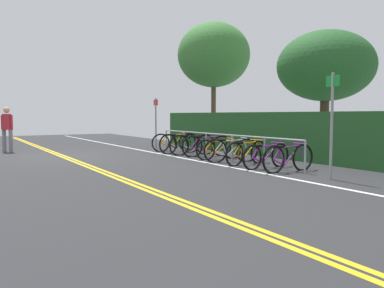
% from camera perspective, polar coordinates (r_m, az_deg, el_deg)
% --- Properties ---
extents(ground_plane, '(29.75, 13.66, 0.05)m').
position_cam_1_polar(ground_plane, '(14.41, -18.24, -1.71)').
color(ground_plane, '#2B2B2D').
extents(centre_line_yellow_inner, '(26.78, 0.10, 0.00)m').
position_cam_1_polar(centre_line_yellow_inner, '(14.39, -18.56, -1.62)').
color(centre_line_yellow_inner, gold).
rests_on(centre_line_yellow_inner, ground_plane).
extents(centre_line_yellow_outer, '(26.78, 0.10, 0.00)m').
position_cam_1_polar(centre_line_yellow_outer, '(14.42, -17.94, -1.59)').
color(centre_line_yellow_outer, gold).
rests_on(centre_line_yellow_outer, ground_plane).
extents(bike_lane_stripe_white, '(26.78, 0.12, 0.00)m').
position_cam_1_polar(bike_lane_stripe_white, '(15.42, -6.46, -1.05)').
color(bike_lane_stripe_white, white).
rests_on(bike_lane_stripe_white, ground_plane).
extents(bike_rack, '(7.35, 0.05, 0.81)m').
position_cam_1_polar(bike_rack, '(12.65, 3.83, 0.59)').
color(bike_rack, '#9EA0A5').
rests_on(bike_rack, ground_plane).
extents(bicycle_0, '(0.49, 1.79, 0.74)m').
position_cam_1_polar(bicycle_0, '(15.39, -2.60, 0.25)').
color(bicycle_0, black).
rests_on(bicycle_0, ground_plane).
extents(bicycle_1, '(0.46, 1.75, 0.78)m').
position_cam_1_polar(bicycle_1, '(14.55, -1.79, 0.09)').
color(bicycle_1, black).
rests_on(bicycle_1, ground_plane).
extents(bicycle_2, '(0.46, 1.76, 0.77)m').
position_cam_1_polar(bicycle_2, '(13.96, 0.06, -0.09)').
color(bicycle_2, black).
rests_on(bicycle_2, ground_plane).
extents(bicycle_3, '(0.51, 1.81, 0.76)m').
position_cam_1_polar(bicycle_3, '(13.43, 2.18, -0.28)').
color(bicycle_3, black).
rests_on(bicycle_3, ground_plane).
extents(bicycle_4, '(0.46, 1.65, 0.70)m').
position_cam_1_polar(bicycle_4, '(12.61, 3.94, -0.73)').
color(bicycle_4, black).
rests_on(bicycle_4, ground_plane).
extents(bicycle_5, '(0.58, 1.70, 0.76)m').
position_cam_1_polar(bicycle_5, '(11.89, 5.65, -0.90)').
color(bicycle_5, black).
rests_on(bicycle_5, ground_plane).
extents(bicycle_6, '(0.50, 1.73, 0.73)m').
position_cam_1_polar(bicycle_6, '(11.33, 7.87, -1.25)').
color(bicycle_6, black).
rests_on(bicycle_6, ground_plane).
extents(bicycle_7, '(0.46, 1.75, 0.70)m').
position_cam_1_polar(bicycle_7, '(10.67, 10.64, -1.68)').
color(bicycle_7, black).
rests_on(bicycle_7, ground_plane).
extents(bicycle_8, '(0.46, 1.70, 0.73)m').
position_cam_1_polar(bicycle_8, '(10.11, 13.67, -1.97)').
color(bicycle_8, black).
rests_on(bicycle_8, ground_plane).
extents(pedestrian, '(0.36, 0.39, 1.70)m').
position_cam_1_polar(pedestrian, '(16.54, -25.02, 2.34)').
color(pedestrian, slate).
rests_on(pedestrian, ground_plane).
extents(sign_post_near, '(0.36, 0.06, 2.10)m').
position_cam_1_polar(sign_post_near, '(16.59, -5.22, 3.72)').
color(sign_post_near, gray).
rests_on(sign_post_near, ground_plane).
extents(sign_post_far, '(0.36, 0.06, 2.32)m').
position_cam_1_polar(sign_post_far, '(9.11, 19.44, 3.85)').
color(sign_post_far, gray).
rests_on(sign_post_far, ground_plane).
extents(hedge_backdrop, '(16.30, 0.80, 1.50)m').
position_cam_1_polar(hedge_backdrop, '(12.90, 15.54, 1.13)').
color(hedge_backdrop, '#235626').
rests_on(hedge_backdrop, ground_plane).
extents(tree_near_left, '(3.33, 3.33, 5.65)m').
position_cam_1_polar(tree_near_left, '(18.78, 3.14, 12.61)').
color(tree_near_left, brown).
rests_on(tree_near_left, ground_plane).
extents(tree_mid, '(3.35, 3.35, 4.32)m').
position_cam_1_polar(tree_mid, '(14.80, 18.62, 10.50)').
color(tree_mid, '#473323').
rests_on(tree_mid, ground_plane).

